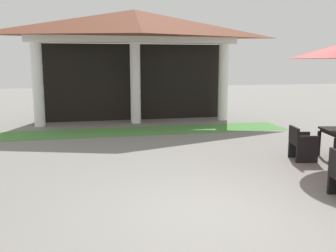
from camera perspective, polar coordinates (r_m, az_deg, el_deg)
The scene contains 4 objects.
ground_plane at distance 6.21m, azimuth 6.87°, elevation -12.99°, with size 60.00×60.00×0.00m, color gray.
background_pavilion at distance 14.84m, azimuth -5.08°, elevation 13.42°, with size 8.33×2.73×4.27m.
lawn_strip at distance 13.14m, azimuth -3.78°, elevation -0.74°, with size 10.13×1.70×0.01m, color #47843D.
patio_chair_near_foreground_west at distance 9.79m, azimuth 19.42°, elevation -2.52°, with size 0.62×0.67×0.82m.
Camera 1 is at (-1.93, -5.39, 2.39)m, focal length 40.68 mm.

